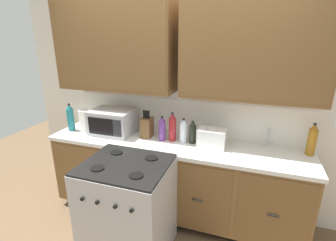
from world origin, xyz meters
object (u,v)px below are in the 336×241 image
object	(u,v)px
stove_range	(128,208)
bottle_teal	(70,118)
bottle_clear	(183,131)
bottle_dark	(193,132)
toaster	(212,138)
paper_towel_roll	(84,121)
bottle_amber	(312,140)
bottle_violet	(162,129)
bottle_red	(172,127)
microwave	(112,122)
knife_block	(147,127)

from	to	relation	value
stove_range	bottle_teal	xyz separation A→B (m)	(-1.03, 0.58, 0.61)
bottle_clear	bottle_dark	xyz separation A→B (m)	(0.10, 0.01, -0.01)
toaster	paper_towel_roll	size ratio (longest dim) A/B	1.08
toaster	bottle_amber	bearing A→B (deg)	7.36
bottle_violet	bottle_amber	xyz separation A→B (m)	(1.46, 0.12, 0.02)
bottle_red	bottle_violet	bearing A→B (deg)	-165.16
toaster	bottle_dark	xyz separation A→B (m)	(-0.21, 0.03, 0.02)
toaster	bottle_violet	bearing A→B (deg)	-179.74
microwave	paper_towel_roll	bearing A→B (deg)	-170.83
bottle_teal	paper_towel_roll	bearing A→B (deg)	8.22
paper_towel_roll	bottle_violet	world-z (taller)	bottle_violet
bottle_teal	bottle_amber	world-z (taller)	bottle_teal
microwave	bottle_violet	world-z (taller)	microwave
stove_range	bottle_dark	bearing A→B (deg)	57.46
stove_range	bottle_violet	world-z (taller)	bottle_violet
bottle_clear	knife_block	bearing A→B (deg)	178.12
microwave	bottle_red	xyz separation A→B (m)	(0.72, 0.02, 0.01)
bottle_violet	bottle_clear	size ratio (longest dim) A/B	1.02
paper_towel_roll	bottle_teal	size ratio (longest dim) A/B	0.79
microwave	bottle_teal	size ratio (longest dim) A/B	1.45
microwave	bottle_dark	world-z (taller)	microwave
microwave	toaster	size ratio (longest dim) A/B	1.71
stove_range	microwave	distance (m)	1.02
paper_towel_roll	bottle_violet	xyz separation A→B (m)	(0.96, 0.04, 0.00)
toaster	knife_block	bearing A→B (deg)	177.50
bottle_amber	bottle_clear	bearing A→B (deg)	-175.28
microwave	bottle_violet	size ratio (longest dim) A/B	1.78
toaster	bottle_red	distance (m)	0.44
microwave	bottle_violet	distance (m)	0.62
bottle_violet	bottle_red	bearing A→B (deg)	14.84
stove_range	bottle_clear	distance (m)	0.95
bottle_red	bottle_clear	world-z (taller)	bottle_red
paper_towel_roll	bottle_amber	bearing A→B (deg)	3.93
paper_towel_roll	bottle_teal	bearing A→B (deg)	-171.78
bottle_clear	bottle_teal	size ratio (longest dim) A/B	0.80
knife_block	bottle_amber	world-z (taller)	bottle_amber
paper_towel_roll	bottle_clear	distance (m)	1.20
toaster	bottle_clear	bearing A→B (deg)	176.63
stove_range	bottle_amber	xyz separation A→B (m)	(1.57, 0.77, 0.60)
bottle_dark	stove_range	bearing A→B (deg)	-122.54
bottle_clear	bottle_teal	xyz separation A→B (m)	(-1.37, -0.09, 0.03)
paper_towel_roll	bottle_violet	size ratio (longest dim) A/B	0.96
stove_range	knife_block	xyz separation A→B (m)	(-0.09, 0.68, 0.56)
bottle_red	bottle_teal	xyz separation A→B (m)	(-1.24, -0.10, 0.01)
toaster	bottle_teal	size ratio (longest dim) A/B	0.85
microwave	bottle_red	distance (m)	0.72
bottle_clear	bottle_teal	world-z (taller)	bottle_teal
stove_range	microwave	size ratio (longest dim) A/B	1.98
stove_range	bottle_teal	world-z (taller)	bottle_teal
knife_block	bottle_red	size ratio (longest dim) A/B	0.99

